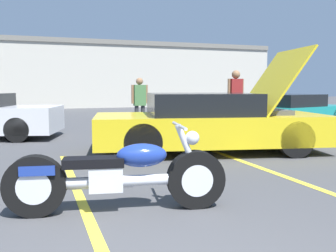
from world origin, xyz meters
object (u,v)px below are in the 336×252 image
(show_car_hood_open, at_px, (211,123))
(spectator_near_motorcycle, at_px, (140,100))
(parked_car_right_row, at_px, (290,111))
(motorcycle, at_px, (118,176))
(spectator_by_show_car, at_px, (236,96))

(show_car_hood_open, distance_m, spectator_near_motorcycle, 4.06)
(show_car_hood_open, relative_size, parked_car_right_row, 1.09)
(spectator_near_motorcycle, bearing_deg, motorcycle, -107.10)
(motorcycle, bearing_deg, parked_car_right_row, 52.19)
(parked_car_right_row, xyz_separation_m, spectator_by_show_car, (-2.78, -1.10, 0.57))
(spectator_by_show_car, bearing_deg, show_car_hood_open, -128.68)
(show_car_hood_open, height_order, spectator_by_show_car, show_car_hood_open)
(spectator_near_motorcycle, bearing_deg, show_car_hood_open, -83.48)
(motorcycle, bearing_deg, show_car_hood_open, 59.68)
(motorcycle, distance_m, parked_car_right_row, 10.05)
(spectator_by_show_car, bearing_deg, parked_car_right_row, 21.58)
(parked_car_right_row, relative_size, spectator_by_show_car, 2.53)
(spectator_by_show_car, bearing_deg, spectator_near_motorcycle, 148.87)
(spectator_near_motorcycle, xyz_separation_m, spectator_by_show_car, (2.48, -1.50, 0.14))
(motorcycle, relative_size, spectator_by_show_car, 1.30)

